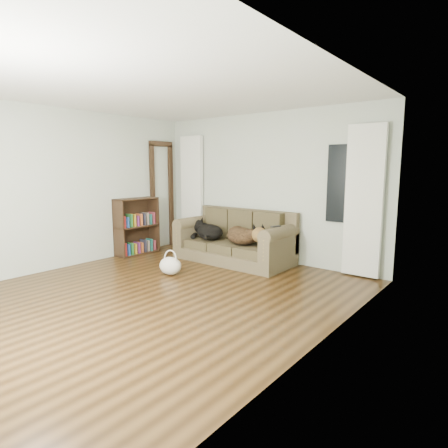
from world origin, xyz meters
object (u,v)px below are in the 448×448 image
Objects in this scene: bookshelf at (137,228)px; tote_bag at (170,264)px; dog_black_lab at (208,232)px; sofa at (233,236)px; dog_shepherd at (244,236)px.

tote_bag is at bearing -16.24° from bookshelf.
bookshelf reaches higher than dog_black_lab.
dog_black_lab is 1.29m from tote_bag.
dog_shepherd is (0.28, -0.05, 0.04)m from sofa.
dog_shepherd is 2.17m from bookshelf.
dog_shepherd reaches higher than tote_bag.
tote_bag is (0.28, -1.22, -0.32)m from dog_black_lab.
dog_black_lab is 1.42m from bookshelf.
sofa is at bearing 78.74° from tote_bag.
bookshelf is at bearing -159.21° from sofa.
bookshelf is (-1.27, -0.63, 0.02)m from dog_black_lab.
bookshelf is (-1.55, 0.59, 0.34)m from tote_bag.
tote_bag is at bearing -101.26° from sofa.
tote_bag is at bearing 95.53° from dog_shepherd.
sofa is 1.33m from tote_bag.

